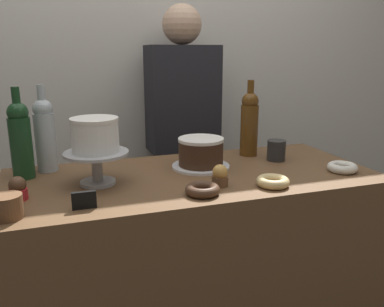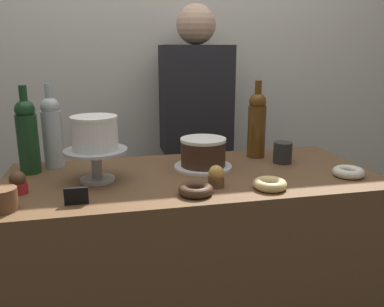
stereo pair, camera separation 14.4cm
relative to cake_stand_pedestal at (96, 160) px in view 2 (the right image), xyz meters
The scene contains 18 objects.
back_wall 0.99m from the cake_stand_pedestal, 68.85° to the left, with size 6.00×0.05×2.60m.
display_counter 0.64m from the cake_stand_pedestal, ahead, with size 1.36×0.61×0.93m.
cake_stand_pedestal is the anchor object (origin of this frame).
white_layer_cake 0.09m from the cake_stand_pedestal, 90.00° to the right, with size 0.16×0.16×0.12m.
silver_serving_platter 0.42m from the cake_stand_pedestal, 10.80° to the left, with size 0.23×0.23×0.01m.
chocolate_round_cake 0.41m from the cake_stand_pedestal, 10.80° to the left, with size 0.18×0.18×0.11m.
wine_bottle_clear 0.28m from the cake_stand_pedestal, 126.54° to the left, with size 0.08×0.08×0.33m.
wine_bottle_amber 0.70m from the cake_stand_pedestal, 16.06° to the left, with size 0.08×0.08×0.33m.
wine_bottle_green 0.30m from the cake_stand_pedestal, 147.13° to the left, with size 0.08×0.08×0.33m.
cupcake_caramel 0.42m from the cake_stand_pedestal, 20.62° to the right, with size 0.06×0.06×0.07m.
cupcake_chocolate 0.26m from the cake_stand_pedestal, 164.08° to the right, with size 0.06×0.06×0.07m.
donut_glazed 0.60m from the cake_stand_pedestal, 20.29° to the right, with size 0.11×0.11×0.03m.
donut_sugar 0.91m from the cake_stand_pedestal, ahead, with size 0.11×0.11×0.03m.
donut_chocolate 0.37m from the cake_stand_pedestal, 33.93° to the right, with size 0.11×0.11×0.03m.
cookie_stack 0.34m from the cake_stand_pedestal, 141.19° to the right, with size 0.08×0.08×0.07m.
price_sign_chalkboard 0.22m from the cake_stand_pedestal, 105.79° to the right, with size 0.07×0.01×0.05m.
coffee_cup_ceramic 0.74m from the cake_stand_pedestal, ahead, with size 0.08×0.08×0.08m.
barista_figure 0.86m from the cake_stand_pedestal, 52.62° to the left, with size 0.36×0.22×1.60m.
Camera 2 is at (-0.31, -1.36, 1.37)m, focal length 36.99 mm.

